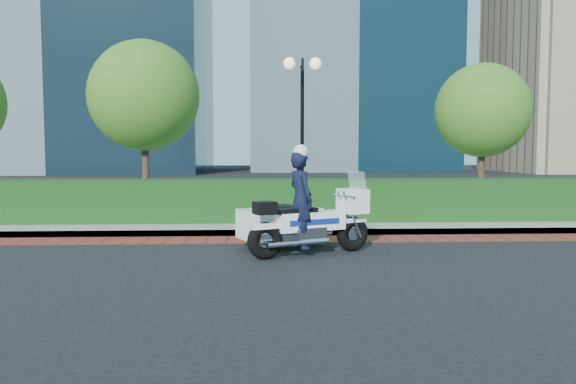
{
  "coord_description": "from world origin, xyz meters",
  "views": [
    {
      "loc": [
        -0.12,
        -10.08,
        1.86
      ],
      "look_at": [
        0.44,
        1.5,
        1.0
      ],
      "focal_mm": 35.0,
      "sensor_mm": 36.0,
      "label": 1
    }
  ],
  "objects_px": {
    "lamppost": "(302,110)",
    "tree_b": "(144,96)",
    "police_motorcycle": "(296,216)",
    "tree_c": "(483,111)"
  },
  "relations": [
    {
      "from": "tree_b",
      "to": "police_motorcycle",
      "type": "bearing_deg",
      "value": -58.09
    },
    {
      "from": "lamppost",
      "to": "tree_b",
      "type": "relative_size",
      "value": 0.86
    },
    {
      "from": "police_motorcycle",
      "to": "tree_c",
      "type": "bearing_deg",
      "value": 23.15
    },
    {
      "from": "lamppost",
      "to": "tree_c",
      "type": "relative_size",
      "value": 0.98
    },
    {
      "from": "tree_c",
      "to": "police_motorcycle",
      "type": "relative_size",
      "value": 1.72
    },
    {
      "from": "tree_b",
      "to": "police_motorcycle",
      "type": "relative_size",
      "value": 1.95
    },
    {
      "from": "tree_c",
      "to": "police_motorcycle",
      "type": "xyz_separation_m",
      "value": [
        -5.98,
        -6.46,
        -2.37
      ]
    },
    {
      "from": "lamppost",
      "to": "tree_c",
      "type": "height_order",
      "value": "tree_c"
    },
    {
      "from": "police_motorcycle",
      "to": "tree_b",
      "type": "bearing_deg",
      "value": 97.87
    },
    {
      "from": "lamppost",
      "to": "police_motorcycle",
      "type": "bearing_deg",
      "value": -95.32
    }
  ]
}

